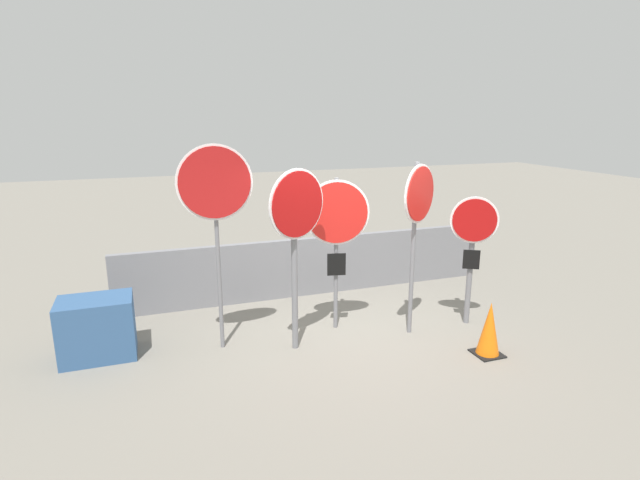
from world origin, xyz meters
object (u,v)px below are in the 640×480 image
object	(u,v)px
stop_sign_1	(296,224)
traffic_cone_0	(489,329)
stop_sign_2	(337,222)
stop_sign_3	(418,208)
storage_crate	(97,328)
stop_sign_0	(215,195)
stop_sign_4	(473,237)

from	to	relation	value
stop_sign_1	traffic_cone_0	size ratio (longest dim) A/B	3.34
stop_sign_2	stop_sign_3	size ratio (longest dim) A/B	0.90
traffic_cone_0	storage_crate	world-z (taller)	storage_crate
stop_sign_1	traffic_cone_0	world-z (taller)	stop_sign_1
stop_sign_0	stop_sign_3	world-z (taller)	stop_sign_0
traffic_cone_0	stop_sign_2	bearing A→B (deg)	138.28
stop_sign_3	traffic_cone_0	size ratio (longest dim) A/B	3.38
stop_sign_0	storage_crate	bearing A→B (deg)	168.78
stop_sign_4	stop_sign_0	bearing A→B (deg)	-156.79
storage_crate	stop_sign_2	bearing A→B (deg)	-3.78
stop_sign_2	stop_sign_3	bearing A→B (deg)	-14.54
stop_sign_0	stop_sign_2	size ratio (longest dim) A/B	1.23
stop_sign_0	stop_sign_2	xyz separation A→B (m)	(1.67, 0.09, -0.49)
stop_sign_2	traffic_cone_0	distance (m)	2.47
stop_sign_1	storage_crate	xyz separation A→B (m)	(-2.50, 0.65, -1.33)
stop_sign_2	stop_sign_4	xyz separation A→B (m)	(1.92, -0.49, -0.26)
stop_sign_2	stop_sign_3	distance (m)	1.13
stop_sign_3	stop_sign_4	world-z (taller)	stop_sign_3
stop_sign_4	stop_sign_1	bearing A→B (deg)	-151.65
stop_sign_3	stop_sign_4	xyz separation A→B (m)	(0.94, 0.02, -0.49)
stop_sign_0	stop_sign_2	distance (m)	1.74
stop_sign_2	stop_sign_4	world-z (taller)	stop_sign_2
traffic_cone_0	storage_crate	xyz separation A→B (m)	(-4.81, 1.63, 0.04)
stop_sign_1	storage_crate	size ratio (longest dim) A/B	2.66
stop_sign_4	stop_sign_2	bearing A→B (deg)	-164.73
traffic_cone_0	stop_sign_4	bearing A→B (deg)	70.36
stop_sign_0	traffic_cone_0	xyz separation A→B (m)	(3.26, -1.33, -1.74)
stop_sign_3	stop_sign_0	bearing A→B (deg)	138.45
stop_sign_1	stop_sign_4	xyz separation A→B (m)	(2.64, -0.06, -0.39)
traffic_cone_0	stop_sign_0	bearing A→B (deg)	157.83
stop_sign_4	stop_sign_3	bearing A→B (deg)	-149.53
stop_sign_2	stop_sign_4	distance (m)	2.00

